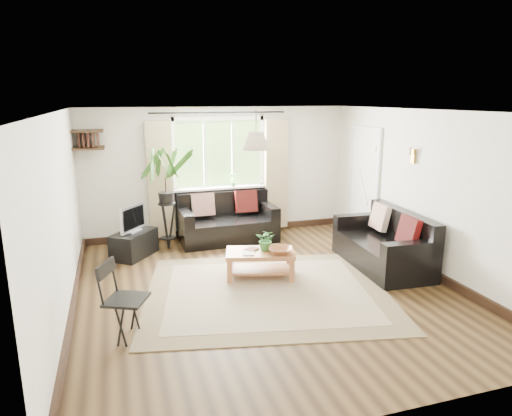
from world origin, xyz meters
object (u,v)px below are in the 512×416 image
object	(u,v)px
tv_stand	(134,244)
folding_chair	(127,301)
sofa_back	(228,219)
coffee_table	(260,264)
palm_stand	(166,199)
sofa_right	(382,241)

from	to	relation	value
tv_stand	folding_chair	size ratio (longest dim) A/B	0.91
sofa_back	coffee_table	xyz separation A→B (m)	(0.03, -1.86, -0.21)
coffee_table	folding_chair	bearing A→B (deg)	-147.56
coffee_table	tv_stand	distance (m)	2.27
folding_chair	tv_stand	bearing A→B (deg)	20.65
sofa_back	palm_stand	bearing A→B (deg)	-174.58
palm_stand	folding_chair	world-z (taller)	palm_stand
sofa_back	tv_stand	world-z (taller)	sofa_back
coffee_table	tv_stand	xyz separation A→B (m)	(-1.71, 1.49, 0.01)
tv_stand	folding_chair	xyz separation A→B (m)	(-0.20, -2.70, 0.22)
sofa_back	palm_stand	world-z (taller)	palm_stand
sofa_right	folding_chair	world-z (taller)	folding_chair
sofa_back	sofa_right	xyz separation A→B (m)	(1.96, -1.99, 0.00)
tv_stand	folding_chair	distance (m)	2.72
sofa_back	tv_stand	xyz separation A→B (m)	(-1.68, -0.37, -0.20)
tv_stand	coffee_table	bearing A→B (deg)	-93.47
palm_stand	sofa_right	bearing A→B (deg)	-31.17
sofa_back	sofa_right	size ratio (longest dim) A/B	0.99
sofa_right	coffee_table	distance (m)	1.95
tv_stand	sofa_back	bearing A→B (deg)	-40.10
coffee_table	tv_stand	world-z (taller)	tv_stand
sofa_back	coffee_table	world-z (taller)	sofa_back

